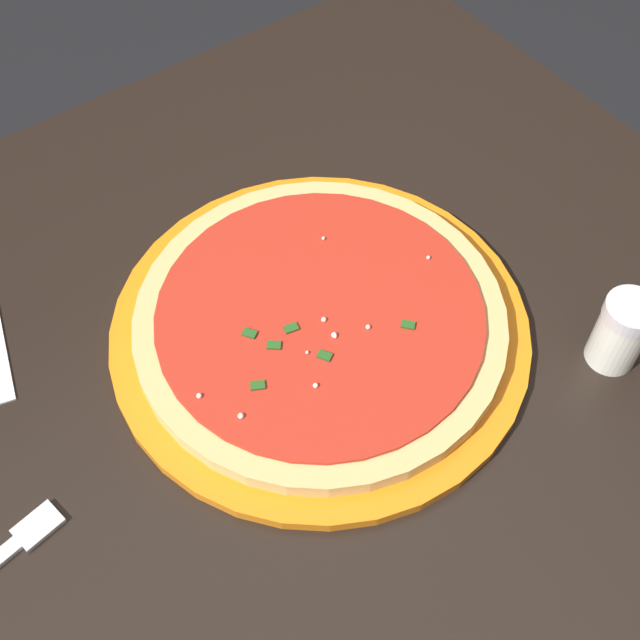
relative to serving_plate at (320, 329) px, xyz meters
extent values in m
plane|color=black|center=(-0.04, -0.05, -0.78)|extent=(5.00, 5.00, 0.00)
cube|color=black|center=(0.37, 0.35, -0.41)|extent=(0.06, 0.06, 0.74)
cube|color=black|center=(-0.04, -0.05, -0.02)|extent=(0.96, 0.93, 0.03)
cylinder|color=orange|center=(0.00, 0.00, 0.00)|extent=(0.38, 0.38, 0.01)
cylinder|color=#DBB26B|center=(0.00, 0.00, 0.01)|extent=(0.33, 0.33, 0.02)
cylinder|color=red|center=(0.00, 0.00, 0.02)|extent=(0.29, 0.29, 0.00)
sphere|color=#EFEACC|center=(-0.01, -0.03, 0.03)|extent=(0.01, 0.01, 0.01)
sphere|color=#EFEACC|center=(-0.03, -0.03, 0.03)|extent=(0.00, 0.00, 0.00)
sphere|color=#EFEACC|center=(-0.05, -0.06, 0.03)|extent=(0.00, 0.00, 0.00)
sphere|color=#EFEACC|center=(0.12, -0.01, 0.03)|extent=(0.00, 0.00, 0.00)
sphere|color=#EFEACC|center=(-0.11, -0.05, 0.03)|extent=(0.01, 0.01, 0.01)
sphere|color=#EFEACC|center=(0.05, 0.07, 0.03)|extent=(0.00, 0.00, 0.00)
sphere|color=#EFEACC|center=(0.02, -0.04, 0.03)|extent=(0.00, 0.00, 0.00)
sphere|color=#EFEACC|center=(-0.01, -0.03, 0.03)|extent=(0.00, 0.00, 0.00)
sphere|color=#EFEACC|center=(0.00, -0.01, 0.03)|extent=(0.00, 0.00, 0.00)
sphere|color=#EFEACC|center=(-0.13, -0.01, 0.03)|extent=(0.00, 0.00, 0.00)
cube|color=#23561E|center=(-0.05, -0.01, 0.03)|extent=(0.01, 0.01, 0.00)
cube|color=#23561E|center=(0.05, -0.06, 0.03)|extent=(0.01, 0.01, 0.00)
cube|color=#23561E|center=(-0.06, 0.02, 0.03)|extent=(0.01, 0.01, 0.00)
cube|color=#23561E|center=(-0.02, -0.04, 0.03)|extent=(0.01, 0.01, 0.00)
cube|color=#23561E|center=(-0.09, -0.03, 0.03)|extent=(0.01, 0.01, 0.00)
cube|color=#23561E|center=(-0.03, 0.00, 0.03)|extent=(0.01, 0.01, 0.00)
cube|color=silver|center=(-0.29, -0.02, 0.00)|extent=(0.04, 0.03, 0.00)
cylinder|color=silver|center=(0.19, -0.17, 0.02)|extent=(0.04, 0.04, 0.06)
cylinder|color=silver|center=(0.19, -0.17, 0.06)|extent=(0.05, 0.05, 0.01)
camera|label=1|loc=(-0.25, -0.35, 0.61)|focal=46.44mm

